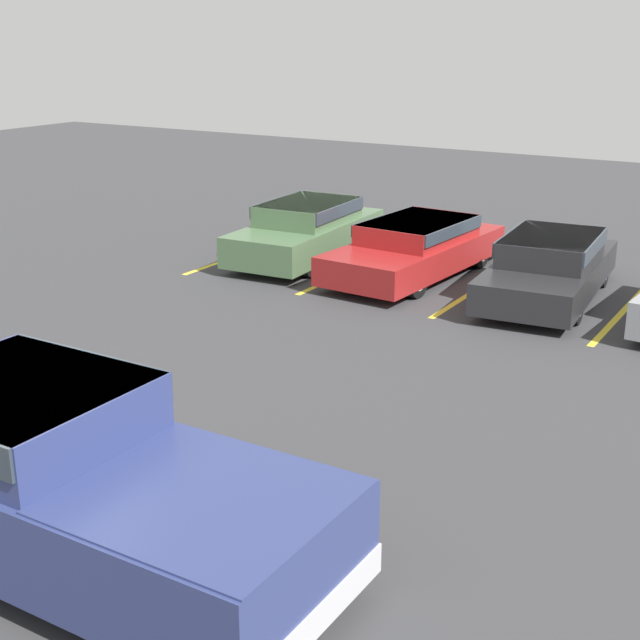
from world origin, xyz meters
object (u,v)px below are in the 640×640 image
(pickup_truck, at_px, (48,473))
(parked_sedan_a, at_px, (307,229))
(parked_sedan_b, at_px, (416,246))
(parked_sedan_c, at_px, (549,265))

(pickup_truck, distance_m, parked_sedan_a, 11.79)
(pickup_truck, relative_size, parked_sedan_a, 1.38)
(parked_sedan_a, xyz_separation_m, parked_sedan_b, (2.63, 0.00, -0.06))
(parked_sedan_a, distance_m, parked_sedan_b, 2.63)
(parked_sedan_b, relative_size, parked_sedan_c, 1.04)
(parked_sedan_a, xyz_separation_m, parked_sedan_c, (5.47, -0.18, -0.03))
(parked_sedan_b, distance_m, parked_sedan_c, 2.85)
(parked_sedan_c, bearing_deg, pickup_truck, -12.30)
(pickup_truck, distance_m, parked_sedan_c, 10.98)
(pickup_truck, relative_size, parked_sedan_b, 1.26)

